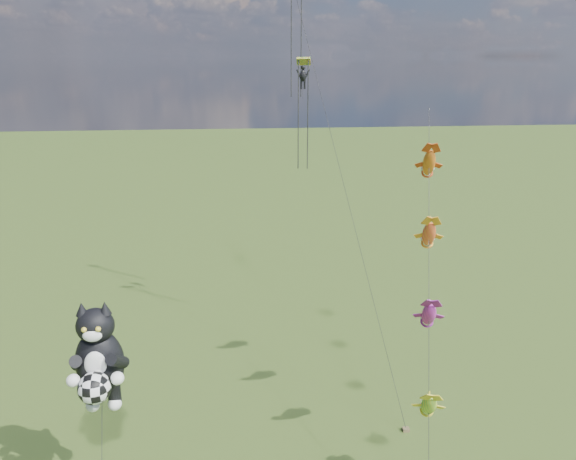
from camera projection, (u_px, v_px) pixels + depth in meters
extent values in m
cylinder|color=black|center=(102.00, 459.00, 26.90)|extent=(0.08, 2.71, 5.19)
ellipsoid|color=black|center=(100.00, 362.00, 27.20)|extent=(2.36, 1.94, 3.39)
ellipsoid|color=black|center=(95.00, 326.00, 26.50)|extent=(1.83, 1.66, 1.72)
cone|color=black|center=(82.00, 309.00, 26.19)|extent=(0.60, 0.60, 0.64)
cone|color=black|center=(105.00, 308.00, 26.29)|extent=(0.60, 0.60, 0.64)
ellipsoid|color=white|center=(92.00, 336.00, 25.90)|extent=(0.90, 0.46, 0.61)
ellipsoid|color=white|center=(96.00, 365.00, 26.35)|extent=(1.07, 0.42, 1.40)
sphere|color=gold|center=(84.00, 330.00, 25.69)|extent=(0.25, 0.25, 0.25)
sphere|color=gold|center=(98.00, 329.00, 25.75)|extent=(0.25, 0.25, 0.25)
sphere|color=white|center=(73.00, 381.00, 26.13)|extent=(0.64, 0.64, 0.64)
sphere|color=white|center=(117.00, 378.00, 26.32)|extent=(0.64, 0.64, 0.64)
sphere|color=white|center=(93.00, 405.00, 27.67)|extent=(0.68, 0.68, 0.68)
sphere|color=white|center=(115.00, 404.00, 27.78)|extent=(0.68, 0.68, 0.68)
sphere|color=white|center=(94.00, 388.00, 26.00)|extent=(1.53, 1.53, 1.53)
cylinder|color=black|center=(429.00, 299.00, 29.00)|extent=(4.00, 15.33, 18.12)
ellipsoid|color=green|center=(429.00, 405.00, 26.89)|extent=(1.19, 2.07, 2.08)
ellipsoid|color=#D833A9|center=(429.00, 314.00, 28.68)|extent=(1.19, 2.07, 2.08)
ellipsoid|color=red|center=(429.00, 234.00, 30.46)|extent=(1.19, 2.07, 2.08)
ellipsoid|color=orange|center=(429.00, 163.00, 32.25)|extent=(1.19, 2.07, 2.08)
cube|color=brown|center=(406.00, 429.00, 33.15)|extent=(0.40, 0.30, 0.22)
cylinder|color=black|center=(346.00, 192.00, 37.00)|extent=(4.77, 16.43, 25.06)
cube|color=green|center=(304.00, 61.00, 39.14)|extent=(1.04, 0.66, 0.56)
cylinder|color=black|center=(298.00, 118.00, 40.26)|extent=(0.08, 0.08, 7.77)
cylinder|color=black|center=(308.00, 118.00, 40.32)|extent=(0.08, 0.08, 7.77)
cylinder|color=black|center=(291.00, 40.00, 41.65)|extent=(0.08, 0.08, 8.62)
cylinder|color=black|center=(301.00, 40.00, 41.72)|extent=(0.08, 0.08, 8.62)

